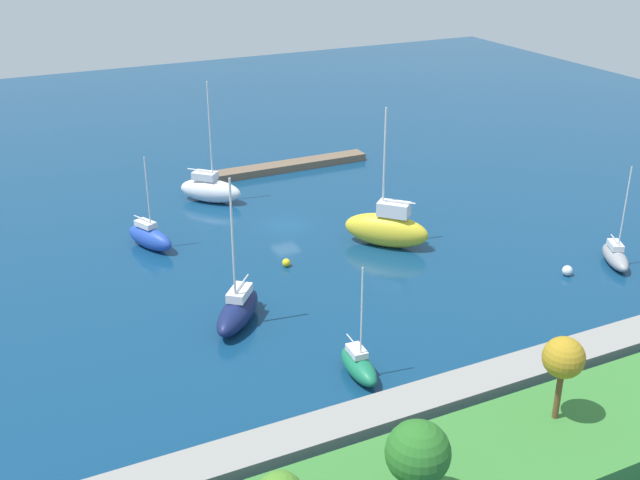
% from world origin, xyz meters
% --- Properties ---
extents(water, '(160.00, 160.00, 0.00)m').
position_xyz_m(water, '(0.00, 0.00, 0.00)').
color(water, navy).
rests_on(water, ground).
extents(pier_dock, '(20.19, 2.18, 0.82)m').
position_xyz_m(pier_dock, '(-6.40, -14.98, 0.41)').
color(pier_dock, brown).
rests_on(pier_dock, ground).
extents(breakwater, '(59.07, 2.85, 1.17)m').
position_xyz_m(breakwater, '(0.00, 30.47, 0.59)').
color(breakwater, gray).
rests_on(breakwater, ground).
extents(shoreline_park, '(64.88, 8.00, 1.36)m').
position_xyz_m(shoreline_park, '(0.00, 36.95, 0.68)').
color(shoreline_park, '#387A33').
rests_on(shoreline_park, ground).
extents(park_tree_mideast, '(2.40, 2.40, 5.26)m').
position_xyz_m(park_tree_mideast, '(-1.34, 35.91, 5.34)').
color(park_tree_mideast, brown).
rests_on(park_tree_mideast, shoreline_park).
extents(park_tree_midwest, '(3.23, 3.23, 4.83)m').
position_xyz_m(park_tree_midwest, '(9.77, 38.37, 4.57)').
color(park_tree_midwest, brown).
rests_on(park_tree_midwest, shoreline_park).
extents(sailboat_blue_off_beacon, '(3.84, 5.74, 8.59)m').
position_xyz_m(sailboat_blue_off_beacon, '(12.94, -0.53, 1.07)').
color(sailboat_blue_off_beacon, '#2347B2').
rests_on(sailboat_blue_off_beacon, water).
extents(sailboat_gray_center_basin, '(3.68, 5.16, 8.91)m').
position_xyz_m(sailboat_gray_center_basin, '(-21.86, 20.24, 0.81)').
color(sailboat_gray_center_basin, gray).
rests_on(sailboat_gray_center_basin, water).
extents(sailboat_white_east_end, '(6.42, 6.40, 12.49)m').
position_xyz_m(sailboat_white_east_end, '(4.38, -9.13, 1.34)').
color(sailboat_white_east_end, white).
rests_on(sailboat_white_east_end, water).
extents(sailboat_yellow_lone_south, '(7.10, 7.36, 12.66)m').
position_xyz_m(sailboat_yellow_lone_south, '(-6.30, 8.28, 1.71)').
color(sailboat_yellow_lone_south, yellow).
rests_on(sailboat_yellow_lone_south, water).
extents(sailboat_navy_far_north, '(5.94, 6.52, 11.50)m').
position_xyz_m(sailboat_navy_far_north, '(10.57, 15.49, 1.11)').
color(sailboat_navy_far_north, '#141E4C').
rests_on(sailboat_navy_far_north, water).
extents(sailboat_green_inner_mooring, '(1.93, 4.62, 8.08)m').
position_xyz_m(sailboat_green_inner_mooring, '(5.89, 25.45, 0.83)').
color(sailboat_green_inner_mooring, '#19724C').
rests_on(sailboat_green_inner_mooring, water).
extents(mooring_buoy_white, '(0.87, 0.87, 0.87)m').
position_xyz_m(mooring_buoy_white, '(-16.79, 20.04, 0.44)').
color(mooring_buoy_white, white).
rests_on(mooring_buoy_white, water).
extents(mooring_buoy_yellow, '(0.71, 0.71, 0.71)m').
position_xyz_m(mooring_buoy_yellow, '(3.53, 8.26, 0.35)').
color(mooring_buoy_yellow, yellow).
rests_on(mooring_buoy_yellow, water).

